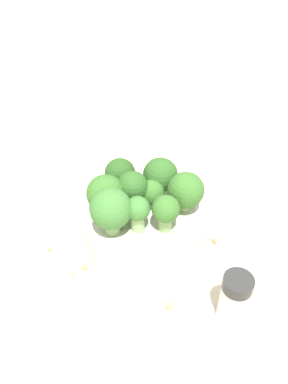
{
  "coord_description": "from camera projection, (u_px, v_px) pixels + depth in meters",
  "views": [
    {
      "loc": [
        0.3,
        -0.23,
        0.4
      ],
      "look_at": [
        0.0,
        0.0,
        0.08
      ],
      "focal_mm": 35.0,
      "sensor_mm": 36.0,
      "label": 1
    }
  ],
  "objects": [
    {
      "name": "almond_crumb_3",
      "position": [
        83.0,
        265.0,
        0.5
      ],
      "size": [
        0.01,
        0.01,
        0.01
      ],
      "primitive_type": "cube",
      "rotation": [
        0.0,
        0.0,
        3.07
      ],
      "color": "tan",
      "rests_on": "ground_plane"
    },
    {
      "name": "almond_crumb_0",
      "position": [
        169.0,
        304.0,
        0.45
      ],
      "size": [
        0.01,
        0.01,
        0.01
      ],
      "primitive_type": "cube",
      "rotation": [
        0.0,
        0.0,
        1.98
      ],
      "color": "tan",
      "rests_on": "ground_plane"
    },
    {
      "name": "broccoli_floret_8",
      "position": [
        118.0,
        175.0,
        0.53
      ],
      "size": [
        0.04,
        0.04,
        0.05
      ],
      "color": "#8EB770",
      "rests_on": "bowl"
    },
    {
      "name": "broccoli_floret_6",
      "position": [
        186.0,
        191.0,
        0.5
      ],
      "size": [
        0.05,
        0.05,
        0.06
      ],
      "color": "#84AD66",
      "rests_on": "bowl"
    },
    {
      "name": "bowl",
      "position": [
        144.0,
        223.0,
        0.53
      ],
      "size": [
        0.18,
        0.18,
        0.05
      ],
      "primitive_type": "cylinder",
      "color": "silver",
      "rests_on": "ground_plane"
    },
    {
      "name": "almond_crumb_2",
      "position": [
        214.0,
        240.0,
        0.54
      ],
      "size": [
        0.01,
        0.01,
        0.01
      ],
      "primitive_type": "cube",
      "rotation": [
        0.0,
        0.0,
        2.71
      ],
      "color": "olive",
      "rests_on": "ground_plane"
    },
    {
      "name": "almond_crumb_1",
      "position": [
        49.0,
        249.0,
        0.52
      ],
      "size": [
        0.01,
        0.01,
        0.01
      ],
      "primitive_type": "cube",
      "rotation": [
        0.0,
        0.0,
        1.25
      ],
      "color": "#AD7F4C",
      "rests_on": "ground_plane"
    },
    {
      "name": "ground_plane",
      "position": [
        144.0,
        235.0,
        0.55
      ],
      "size": [
        3.0,
        3.0,
        0.0
      ],
      "primitive_type": "plane",
      "color": "beige"
    },
    {
      "name": "pepper_shaker",
      "position": [
        232.0,
        300.0,
        0.42
      ],
      "size": [
        0.03,
        0.03,
        0.07
      ],
      "color": "silver",
      "rests_on": "ground_plane"
    },
    {
      "name": "broccoli_floret_3",
      "position": [
        138.0,
        211.0,
        0.47
      ],
      "size": [
        0.03,
        0.03,
        0.05
      ],
      "color": "#8EB770",
      "rests_on": "bowl"
    },
    {
      "name": "broccoli_floret_2",
      "position": [
        106.0,
        194.0,
        0.49
      ],
      "size": [
        0.05,
        0.05,
        0.06
      ],
      "color": "#7A9E5B",
      "rests_on": "bowl"
    },
    {
      "name": "broccoli_floret_7",
      "position": [
        111.0,
        210.0,
        0.46
      ],
      "size": [
        0.05,
        0.05,
        0.07
      ],
      "color": "#7A9E5B",
      "rests_on": "bowl"
    },
    {
      "name": "broccoli_floret_5",
      "position": [
        160.0,
        175.0,
        0.52
      ],
      "size": [
        0.05,
        0.05,
        0.06
      ],
      "color": "#7A9E5B",
      "rests_on": "bowl"
    },
    {
      "name": "almond_crumb_4",
      "position": [
        72.0,
        273.0,
        0.49
      ],
      "size": [
        0.01,
        0.01,
        0.01
      ],
      "primitive_type": "cube",
      "rotation": [
        0.0,
        0.0,
        5.88
      ],
      "color": "tan",
      "rests_on": "ground_plane"
    },
    {
      "name": "broccoli_floret_0",
      "position": [
        132.0,
        187.0,
        0.5
      ],
      "size": [
        0.04,
        0.04,
        0.06
      ],
      "color": "#8EB770",
      "rests_on": "bowl"
    },
    {
      "name": "broccoli_floret_1",
      "position": [
        154.0,
        195.0,
        0.51
      ],
      "size": [
        0.04,
        0.04,
        0.04
      ],
      "color": "#7A9E5B",
      "rests_on": "bowl"
    },
    {
      "name": "broccoli_floret_4",
      "position": [
        167.0,
        210.0,
        0.47
      ],
      "size": [
        0.04,
        0.04,
        0.05
      ],
      "color": "#7A9E5B",
      "rests_on": "bowl"
    }
  ]
}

